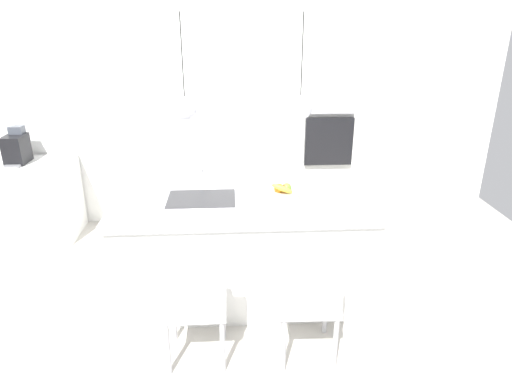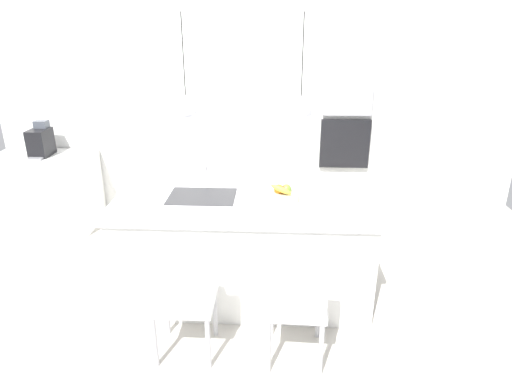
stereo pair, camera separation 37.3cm
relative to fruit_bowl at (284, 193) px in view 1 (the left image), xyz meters
The scene contains 14 objects.
floor 1.03m from the fruit_bowl, behind, with size 6.60×6.60×0.00m, color #BCB7AD.
back_wall 1.75m from the fruit_bowl, 100.93° to the left, with size 6.00×0.10×2.60m, color white.
kitchen_island 0.61m from the fruit_bowl, behind, with size 2.16×1.02×0.92m.
sink_basin 0.68m from the fruit_bowl, behind, with size 0.56×0.40×0.02m, color #2D2D30.
faucet 0.73m from the fruit_bowl, 159.40° to the left, with size 0.02×0.17×0.22m.
fruit_bowl is the anchor object (origin of this frame).
side_counter 3.08m from the fruit_bowl, 154.12° to the left, with size 1.10×0.60×0.86m, color white.
coffee_machine 3.01m from the fruit_bowl, 153.89° to the left, with size 0.20×0.35×0.38m.
microwave 1.84m from the fruit_bowl, 66.29° to the left, with size 0.54×0.08×0.34m, color #9E9EA3.
oven 1.77m from the fruit_bowl, 66.29° to the left, with size 0.56×0.08×0.56m, color black.
chair_near 1.17m from the fruit_bowl, 131.11° to the right, with size 0.44×0.42×0.88m.
chair_middle 0.94m from the fruit_bowl, 83.46° to the right, with size 0.44×0.48×0.90m.
pendant_light_left 1.05m from the fruit_bowl, behind, with size 0.19×0.19×0.79m.
pendant_light_right 0.71m from the fruit_bowl, 19.88° to the left, with size 0.19×0.19×0.79m.
Camera 1 is at (-0.10, -3.47, 2.35)m, focal length 31.58 mm.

